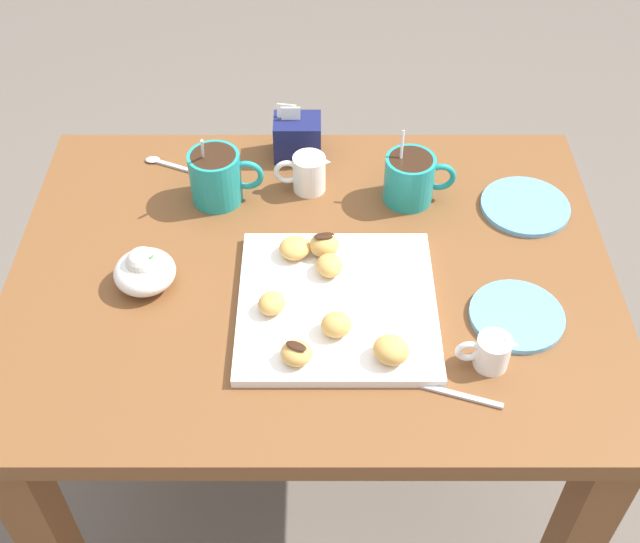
% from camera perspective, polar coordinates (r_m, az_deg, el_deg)
% --- Properties ---
extents(ground_plane, '(8.00, 8.00, 0.00)m').
position_cam_1_polar(ground_plane, '(1.92, -0.51, -14.84)').
color(ground_plane, '#665B51').
extents(dining_table, '(1.01, 0.76, 0.71)m').
position_cam_1_polar(dining_table, '(1.44, -0.66, -3.49)').
color(dining_table, brown).
rests_on(dining_table, ground_plane).
extents(pastry_plate_square, '(0.32, 0.32, 0.02)m').
position_cam_1_polar(pastry_plate_square, '(1.28, 1.11, -2.36)').
color(pastry_plate_square, white).
rests_on(pastry_plate_square, dining_table).
extents(coffee_mug_teal_left, '(0.13, 0.09, 0.15)m').
position_cam_1_polar(coffee_mug_teal_left, '(1.46, -7.50, 6.76)').
color(coffee_mug_teal_left, teal).
rests_on(coffee_mug_teal_left, dining_table).
extents(coffee_mug_teal_right, '(0.13, 0.09, 0.14)m').
position_cam_1_polar(coffee_mug_teal_right, '(1.46, 6.33, 6.68)').
color(coffee_mug_teal_right, teal).
rests_on(coffee_mug_teal_right, dining_table).
extents(cream_pitcher_white, '(0.10, 0.06, 0.07)m').
position_cam_1_polar(cream_pitcher_white, '(1.47, -0.99, 7.10)').
color(cream_pitcher_white, white).
rests_on(cream_pitcher_white, dining_table).
extents(sugar_caddy, '(0.09, 0.07, 0.11)m').
position_cam_1_polar(sugar_caddy, '(1.56, -1.76, 9.54)').
color(sugar_caddy, '#191E51').
rests_on(sugar_caddy, dining_table).
extents(ice_cream_bowl, '(0.10, 0.10, 0.07)m').
position_cam_1_polar(ice_cream_bowl, '(1.33, -12.51, 0.08)').
color(ice_cream_bowl, white).
rests_on(ice_cream_bowl, dining_table).
extents(chocolate_sauce_pitcher, '(0.09, 0.05, 0.06)m').
position_cam_1_polar(chocolate_sauce_pitcher, '(1.22, 12.03, -5.53)').
color(chocolate_sauce_pitcher, white).
rests_on(chocolate_sauce_pitcher, dining_table).
extents(saucer_sky_left, '(0.16, 0.16, 0.01)m').
position_cam_1_polar(saucer_sky_left, '(1.50, 14.26, 4.54)').
color(saucer_sky_left, '#66A8DB').
rests_on(saucer_sky_left, dining_table).
extents(saucer_sky_right, '(0.15, 0.15, 0.01)m').
position_cam_1_polar(saucer_sky_right, '(1.30, 13.71, -3.05)').
color(saucer_sky_right, '#66A8DB').
rests_on(saucer_sky_right, dining_table).
extents(loose_spoon_near_saucer, '(0.15, 0.07, 0.01)m').
position_cam_1_polar(loose_spoon_near_saucer, '(1.57, -10.47, 7.37)').
color(loose_spoon_near_saucer, silver).
rests_on(loose_spoon_near_saucer, dining_table).
extents(loose_spoon_by_plate, '(0.16, 0.06, 0.01)m').
position_cam_1_polar(loose_spoon_by_plate, '(1.19, 7.99, -8.22)').
color(loose_spoon_by_plate, silver).
rests_on(loose_spoon_by_plate, dining_table).
extents(beignet_0, '(0.07, 0.07, 0.03)m').
position_cam_1_polar(beignet_0, '(1.34, -1.93, 1.69)').
color(beignet_0, '#DBA351').
rests_on(beignet_0, pastry_plate_square).
extents(beignet_1, '(0.06, 0.06, 0.04)m').
position_cam_1_polar(beignet_1, '(1.22, 1.06, -3.79)').
color(beignet_1, '#DBA351').
rests_on(beignet_1, pastry_plate_square).
extents(beignet_2, '(0.07, 0.07, 0.04)m').
position_cam_1_polar(beignet_2, '(1.19, 4.97, -5.57)').
color(beignet_2, '#DBA351').
rests_on(beignet_2, pastry_plate_square).
extents(beignet_3, '(0.06, 0.06, 0.03)m').
position_cam_1_polar(beignet_3, '(1.25, -3.57, -2.28)').
color(beignet_3, '#DBA351').
rests_on(beignet_3, pastry_plate_square).
extents(beignet_4, '(0.06, 0.05, 0.04)m').
position_cam_1_polar(beignet_4, '(1.34, 0.17, 1.91)').
color(beignet_4, '#DBA351').
rests_on(beignet_4, pastry_plate_square).
extents(chocolate_drizzle_4, '(0.04, 0.02, 0.00)m').
position_cam_1_polar(chocolate_drizzle_4, '(1.32, 0.17, 2.56)').
color(chocolate_drizzle_4, '#381E11').
rests_on(chocolate_drizzle_4, beignet_4).
extents(beignet_5, '(0.05, 0.05, 0.03)m').
position_cam_1_polar(beignet_5, '(1.31, 0.55, 0.44)').
color(beignet_5, '#DBA351').
rests_on(beignet_5, pastry_plate_square).
extents(beignet_6, '(0.06, 0.06, 0.03)m').
position_cam_1_polar(beignet_6, '(1.19, -1.80, -5.83)').
color(beignet_6, '#DBA351').
rests_on(beignet_6, pastry_plate_square).
extents(chocolate_drizzle_6, '(0.04, 0.03, 0.00)m').
position_cam_1_polar(chocolate_drizzle_6, '(1.17, -1.81, -5.32)').
color(chocolate_drizzle_6, '#381E11').
rests_on(chocolate_drizzle_6, beignet_6).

